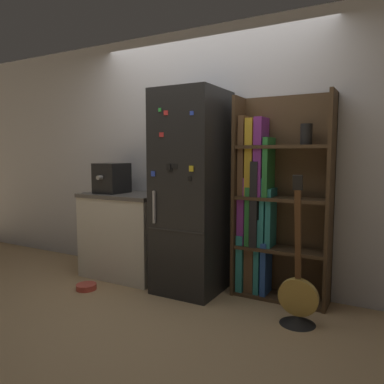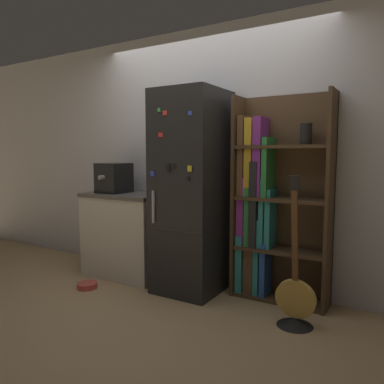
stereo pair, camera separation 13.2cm
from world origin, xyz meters
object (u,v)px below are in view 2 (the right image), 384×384
Objects in this scene: bookshelf at (269,205)px; espresso_machine at (114,178)px; pet_bowl at (87,285)px; refrigerator at (192,192)px; guitar at (295,305)px.

bookshelf reaches higher than espresso_machine.
bookshelf is at bearing 24.08° from pet_bowl.
refrigerator is 1.63× the size of guitar.
refrigerator is at bearing -164.14° from bookshelf.
pet_bowl is at bearing -155.92° from bookshelf.
bookshelf reaches higher than pet_bowl.
espresso_machine reaches higher than pet_bowl.
guitar is (1.10, -0.27, -0.79)m from refrigerator.
bookshelf is 9.34× the size of pet_bowl.
refrigerator reaches higher than espresso_machine.
bookshelf is at bearing 129.48° from guitar.
pet_bowl is (-1.61, -0.72, -0.83)m from bookshelf.
bookshelf is (0.71, 0.20, -0.10)m from refrigerator.
refrigerator reaches higher than bookshelf.
refrigerator reaches higher than guitar.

